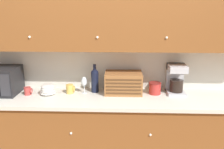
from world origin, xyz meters
TOP-DOWN VIEW (x-y plane):
  - wall_back at (0.00, 0.03)m, footprint 5.68×0.06m
  - counter_unit at (0.00, -0.32)m, footprint 3.30×0.67m
  - backsplash_panel at (0.00, -0.01)m, footprint 3.28×0.01m
  - upper_cabinets at (0.17, -0.18)m, footprint 3.28×0.38m
  - mug_blue_second at (-0.96, -0.30)m, footprint 0.09×0.08m
  - bowl_stack_on_counter at (-0.73, -0.28)m, footprint 0.18×0.18m
  - mug at (-0.49, -0.23)m, footprint 0.10×0.09m
  - wine_glass at (-0.32, -0.22)m, footprint 0.07×0.07m
  - wine_bottle at (-0.20, -0.17)m, footprint 0.09×0.09m
  - bread_box at (0.13, -0.19)m, footprint 0.42×0.29m
  - storage_canister at (0.49, -0.21)m, footprint 0.14×0.14m
  - coffee_maker at (0.74, -0.16)m, footprint 0.20×0.24m

SIDE VIEW (x-z plane):
  - counter_unit at x=0.00m, z-range 0.00..0.95m
  - mug_blue_second at x=-0.96m, z-range 0.95..1.04m
  - mug at x=-0.49m, z-range 0.95..1.05m
  - bowl_stack_on_counter at x=-0.73m, z-range 0.94..1.06m
  - storage_canister at x=0.49m, z-range 0.95..1.08m
  - bread_box at x=0.13m, z-range 0.95..1.19m
  - wine_glass at x=-0.32m, z-range 0.98..1.18m
  - wine_bottle at x=-0.20m, z-range 0.93..1.27m
  - coffee_maker at x=0.74m, z-range 0.95..1.29m
  - backsplash_panel at x=0.00m, z-range 0.95..1.46m
  - wall_back at x=0.00m, z-range 0.00..2.60m
  - upper_cabinets at x=0.17m, z-range 1.46..2.33m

